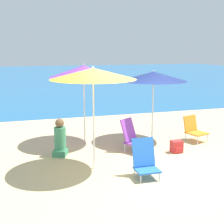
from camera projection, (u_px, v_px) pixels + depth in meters
name	position (u px, v px, depth m)	size (l,w,h in m)	color
ground_plane	(135.00, 168.00, 6.98)	(60.00, 60.00, 0.00)	#D1BA89
sea_water	(42.00, 76.00, 31.01)	(60.00, 40.00, 0.01)	#23669E
beach_umbrella_purple	(84.00, 71.00, 8.55)	(1.90, 1.90, 2.23)	white
beach_umbrella_yellow	(93.00, 74.00, 6.55)	(1.84, 1.84, 2.27)	white
beach_umbrella_navy	(154.00, 76.00, 8.80)	(1.89, 1.89, 2.04)	white
beach_chair_blue	(145.00, 160.00, 6.46)	(0.49, 0.54, 0.80)	silver
beach_chair_purple	(131.00, 136.00, 8.08)	(0.68, 0.72, 0.84)	silver
beach_chair_orange	(194.00, 129.00, 9.02)	(0.65, 0.70, 0.72)	silver
person_seated_near	(60.00, 140.00, 7.73)	(0.44, 0.47, 0.95)	#3F8C66
backpack_red	(177.00, 147.00, 8.03)	(0.28, 0.26, 0.31)	red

